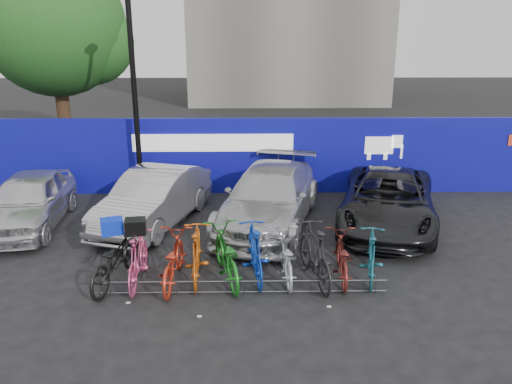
{
  "coord_description": "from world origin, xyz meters",
  "views": [
    {
      "loc": [
        0.1,
        -9.33,
        4.88
      ],
      "look_at": [
        0.28,
        2.0,
        1.28
      ],
      "focal_mm": 35.0,
      "sensor_mm": 36.0,
      "label": 1
    }
  ],
  "objects_px": {
    "bike_2": "(173,260)",
    "lamppost": "(134,92)",
    "bike_7": "(315,254)",
    "bike_8": "(342,257)",
    "tree": "(61,28)",
    "car_1": "(154,198)",
    "bike_9": "(371,255)",
    "bike_6": "(285,257)",
    "car_3": "(388,200)",
    "bike_5": "(255,252)",
    "bike_1": "(138,259)",
    "car_0": "(29,201)",
    "bike_0": "(115,259)",
    "bike_4": "(226,255)",
    "bike_3": "(197,254)",
    "bike_rack": "(244,287)",
    "car_2": "(269,197)"
  },
  "relations": [
    {
      "from": "bike_2",
      "to": "lamppost",
      "type": "bearing_deg",
      "value": -69.98
    },
    {
      "from": "bike_7",
      "to": "bike_8",
      "type": "relative_size",
      "value": 1.12
    },
    {
      "from": "tree",
      "to": "car_1",
      "type": "xyz_separation_m",
      "value": [
        4.38,
        -6.84,
        -4.34
      ]
    },
    {
      "from": "bike_9",
      "to": "bike_6",
      "type": "bearing_deg",
      "value": 10.71
    },
    {
      "from": "lamppost",
      "to": "car_1",
      "type": "relative_size",
      "value": 1.38
    },
    {
      "from": "bike_2",
      "to": "bike_7",
      "type": "relative_size",
      "value": 0.96
    },
    {
      "from": "tree",
      "to": "lamppost",
      "type": "bearing_deg",
      "value": -52.49
    },
    {
      "from": "car_3",
      "to": "bike_8",
      "type": "xyz_separation_m",
      "value": [
        -1.76,
        -3.01,
        -0.23
      ]
    },
    {
      "from": "tree",
      "to": "bike_5",
      "type": "distance_m",
      "value": 12.96
    },
    {
      "from": "bike_1",
      "to": "bike_5",
      "type": "xyz_separation_m",
      "value": [
        2.36,
        0.21,
        0.03
      ]
    },
    {
      "from": "car_1",
      "to": "bike_1",
      "type": "relative_size",
      "value": 2.42
    },
    {
      "from": "car_0",
      "to": "bike_2",
      "type": "bearing_deg",
      "value": -42.21
    },
    {
      "from": "car_1",
      "to": "bike_2",
      "type": "height_order",
      "value": "car_1"
    },
    {
      "from": "bike_6",
      "to": "bike_8",
      "type": "relative_size",
      "value": 1.01
    },
    {
      "from": "car_0",
      "to": "bike_8",
      "type": "xyz_separation_m",
      "value": [
        7.67,
        -3.08,
        -0.24
      ]
    },
    {
      "from": "bike_8",
      "to": "bike_0",
      "type": "bearing_deg",
      "value": 6.42
    },
    {
      "from": "lamppost",
      "to": "bike_6",
      "type": "relative_size",
      "value": 3.33
    },
    {
      "from": "bike_4",
      "to": "bike_7",
      "type": "xyz_separation_m",
      "value": [
        1.82,
        -0.1,
        0.06
      ]
    },
    {
      "from": "bike_5",
      "to": "bike_7",
      "type": "height_order",
      "value": "bike_7"
    },
    {
      "from": "car_0",
      "to": "bike_0",
      "type": "height_order",
      "value": "car_0"
    },
    {
      "from": "car_0",
      "to": "bike_6",
      "type": "distance_m",
      "value": 7.2
    },
    {
      "from": "tree",
      "to": "bike_3",
      "type": "xyz_separation_m",
      "value": [
        5.8,
        -10.0,
        -4.5
      ]
    },
    {
      "from": "car_0",
      "to": "bike_rack",
      "type": "bearing_deg",
      "value": -38.06
    },
    {
      "from": "car_0",
      "to": "bike_5",
      "type": "bearing_deg",
      "value": -31.86
    },
    {
      "from": "car_0",
      "to": "bike_4",
      "type": "distance_m",
      "value": 6.13
    },
    {
      "from": "bike_0",
      "to": "bike_9",
      "type": "height_order",
      "value": "bike_0"
    },
    {
      "from": "car_2",
      "to": "bike_2",
      "type": "bearing_deg",
      "value": -107.68
    },
    {
      "from": "bike_3",
      "to": "bike_8",
      "type": "distance_m",
      "value": 2.99
    },
    {
      "from": "car_1",
      "to": "car_3",
      "type": "bearing_deg",
      "value": 15.81
    },
    {
      "from": "car_2",
      "to": "bike_7",
      "type": "height_order",
      "value": "car_2"
    },
    {
      "from": "lamppost",
      "to": "car_1",
      "type": "distance_m",
      "value": 3.44
    },
    {
      "from": "tree",
      "to": "bike_5",
      "type": "xyz_separation_m",
      "value": [
        6.99,
        -9.95,
        -4.49
      ]
    },
    {
      "from": "bike_1",
      "to": "bike_rack",
      "type": "bearing_deg",
      "value": 166.39
    },
    {
      "from": "tree",
      "to": "car_2",
      "type": "height_order",
      "value": "tree"
    },
    {
      "from": "bike_9",
      "to": "lamppost",
      "type": "bearing_deg",
      "value": -30.26
    },
    {
      "from": "car_1",
      "to": "bike_8",
      "type": "height_order",
      "value": "car_1"
    },
    {
      "from": "car_3",
      "to": "bike_4",
      "type": "height_order",
      "value": "car_3"
    },
    {
      "from": "bike_rack",
      "to": "car_0",
      "type": "bearing_deg",
      "value": 146.6
    },
    {
      "from": "car_2",
      "to": "car_0",
      "type": "bearing_deg",
      "value": -164.71
    },
    {
      "from": "lamppost",
      "to": "bike_1",
      "type": "xyz_separation_m",
      "value": [
        1.06,
        -5.5,
        -2.72
      ]
    },
    {
      "from": "bike_3",
      "to": "bike_4",
      "type": "distance_m",
      "value": 0.6
    },
    {
      "from": "bike_2",
      "to": "bike_6",
      "type": "height_order",
      "value": "bike_2"
    },
    {
      "from": "tree",
      "to": "bike_rack",
      "type": "bearing_deg",
      "value": -57.55
    },
    {
      "from": "bike_rack",
      "to": "car_1",
      "type": "distance_m",
      "value": 4.55
    },
    {
      "from": "bike_3",
      "to": "bike_6",
      "type": "height_order",
      "value": "bike_3"
    },
    {
      "from": "lamppost",
      "to": "bike_3",
      "type": "bearing_deg",
      "value": -67.34
    },
    {
      "from": "bike_rack",
      "to": "bike_5",
      "type": "xyz_separation_m",
      "value": [
        0.22,
        0.71,
        0.42
      ]
    },
    {
      "from": "car_1",
      "to": "bike_6",
      "type": "relative_size",
      "value": 2.41
    },
    {
      "from": "bike_0",
      "to": "bike_5",
      "type": "height_order",
      "value": "bike_5"
    },
    {
      "from": "car_3",
      "to": "car_1",
      "type": "bearing_deg",
      "value": -165.32
    }
  ]
}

